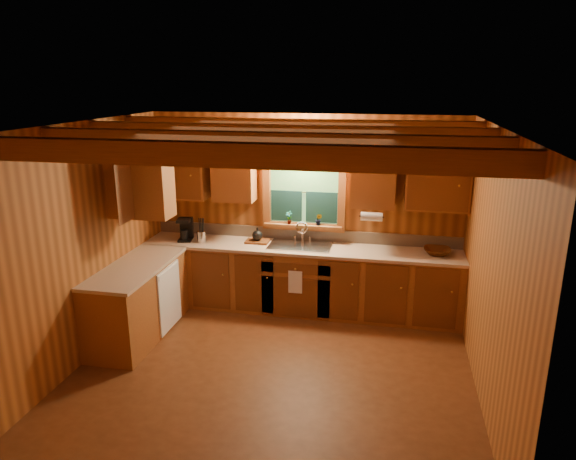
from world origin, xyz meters
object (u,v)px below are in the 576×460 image
(coffee_maker, at_px, (186,229))
(cutting_board, at_px, (257,241))
(wicker_basket, at_px, (437,251))
(sink, at_px, (300,249))

(coffee_maker, relative_size, cutting_board, 0.99)
(wicker_basket, bearing_deg, coffee_maker, -179.13)
(wicker_basket, bearing_deg, cutting_board, 178.99)
(sink, xyz_separation_m, coffee_maker, (-1.58, -0.05, 0.20))
(cutting_board, bearing_deg, coffee_maker, -175.60)
(sink, height_order, coffee_maker, coffee_maker)
(cutting_board, bearing_deg, sink, -5.33)
(coffee_maker, distance_m, wicker_basket, 3.34)
(sink, bearing_deg, wicker_basket, 0.14)
(cutting_board, bearing_deg, wicker_basket, -1.94)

